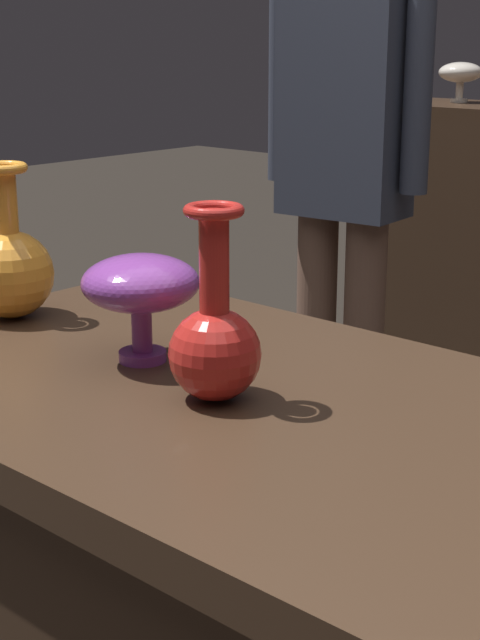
# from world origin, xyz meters

# --- Properties ---
(vase_centerpiece) EXTENTS (0.11, 0.11, 0.24)m
(vase_centerpiece) POSITION_xyz_m (-0.05, -0.04, 0.87)
(vase_centerpiece) COLOR red
(vase_centerpiece) RESTS_ON display_plinth
(vase_tall_behind) EXTENTS (0.16, 0.16, 0.15)m
(vase_tall_behind) POSITION_xyz_m (-0.22, -0.00, 0.90)
(vase_tall_behind) COLOR #7A388E
(vase_tall_behind) RESTS_ON display_plinth
(vase_right_accent) EXTENTS (0.14, 0.14, 0.24)m
(vase_right_accent) POSITION_xyz_m (-0.53, 0.01, 0.88)
(vase_right_accent) COLOR orange
(vase_right_accent) RESTS_ON display_plinth
(shelf_vase_far_left) EXTENTS (0.15, 0.15, 0.14)m
(shelf_vase_far_left) POSITION_xyz_m (-1.04, 2.24, 1.09)
(shelf_vase_far_left) COLOR silver
(shelf_vase_far_left) RESTS_ON back_display_shelf
(visitor_near_left) EXTENTS (0.47, 0.21, 1.55)m
(visitor_near_left) POSITION_xyz_m (-0.79, 1.23, 0.90)
(visitor_near_left) COLOR brown
(visitor_near_left) RESTS_ON ground_plane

